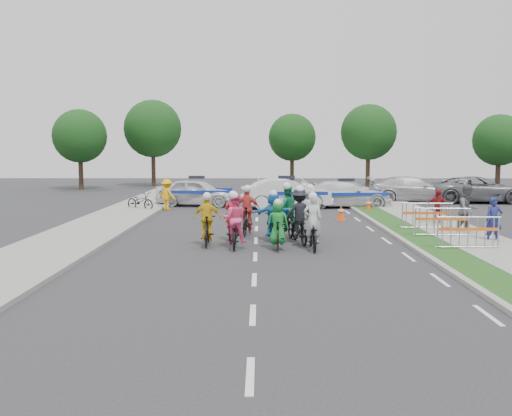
{
  "coord_description": "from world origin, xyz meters",
  "views": [
    {
      "loc": [
        0.14,
        -16.88,
        3.26
      ],
      "look_at": [
        -0.0,
        3.6,
        1.1
      ],
      "focal_mm": 40.0,
      "sensor_mm": 36.0,
      "label": 1
    }
  ],
  "objects_px": {
    "tree_4": "(292,138)",
    "spectator_2": "(437,208)",
    "parked_bike": "(140,201)",
    "rider_8": "(287,216)",
    "rider_4": "(299,221)",
    "civilian_suv": "(478,190)",
    "tree_1": "(369,132)",
    "rider_2": "(234,227)",
    "rider_9": "(247,216)",
    "marshal_hiviz": "(167,195)",
    "cone_0": "(341,213)",
    "rider_5": "(273,220)",
    "rider_3": "(207,225)",
    "rider_1": "(278,230)",
    "cone_1": "(369,205)",
    "tree_3": "(153,129)",
    "spectator_0": "(494,220)",
    "tree_0": "(80,136)",
    "rider_7": "(310,217)",
    "civilian_sedan": "(413,189)",
    "tree_2": "(499,140)",
    "police_car_2": "(346,194)",
    "barrier_2": "(427,217)",
    "rider_0": "(312,231)",
    "spectator_1": "(468,210)",
    "rider_6": "(233,224)",
    "police_car_1": "(286,193)",
    "police_car_0": "(197,192)",
    "barrier_1": "(442,223)",
    "barrier_0": "(468,234)"
  },
  "relations": [
    {
      "from": "spectator_0",
      "to": "spectator_2",
      "type": "distance_m",
      "value": 4.39
    },
    {
      "from": "rider_2",
      "to": "spectator_2",
      "type": "bearing_deg",
      "value": -148.61
    },
    {
      "from": "spectator_2",
      "to": "parked_bike",
      "type": "xyz_separation_m",
      "value": [
        -13.73,
        6.09,
        -0.31
      ]
    },
    {
      "from": "rider_3",
      "to": "rider_9",
      "type": "xyz_separation_m",
      "value": [
        1.28,
        2.42,
        0.03
      ]
    },
    {
      "from": "police_car_2",
      "to": "barrier_2",
      "type": "bearing_deg",
      "value": -166.63
    },
    {
      "from": "marshal_hiviz",
      "to": "rider_5",
      "type": "bearing_deg",
      "value": 147.74
    },
    {
      "from": "civilian_sedan",
      "to": "cone_1",
      "type": "relative_size",
      "value": 7.62
    },
    {
      "from": "rider_2",
      "to": "rider_7",
      "type": "xyz_separation_m",
      "value": [
        2.64,
        2.06,
        0.07
      ]
    },
    {
      "from": "marshal_hiviz",
      "to": "tree_3",
      "type": "bearing_deg",
      "value": -47.67
    },
    {
      "from": "rider_1",
      "to": "marshal_hiviz",
      "type": "xyz_separation_m",
      "value": [
        -5.46,
        11.68,
        0.16
      ]
    },
    {
      "from": "spectator_2",
      "to": "barrier_2",
      "type": "xyz_separation_m",
      "value": [
        -0.86,
        -1.45,
        -0.22
      ]
    },
    {
      "from": "rider_7",
      "to": "marshal_hiviz",
      "type": "distance_m",
      "value": 11.48
    },
    {
      "from": "police_car_2",
      "to": "rider_3",
      "type": "bearing_deg",
      "value": 154.63
    },
    {
      "from": "cone_0",
      "to": "rider_5",
      "type": "bearing_deg",
      "value": -118.47
    },
    {
      "from": "rider_8",
      "to": "tree_3",
      "type": "xyz_separation_m",
      "value": [
        -10.13,
        27.87,
        4.15
      ]
    },
    {
      "from": "rider_1",
      "to": "tree_0",
      "type": "bearing_deg",
      "value": -60.35
    },
    {
      "from": "rider_8",
      "to": "rider_4",
      "type": "bearing_deg",
      "value": 92.53
    },
    {
      "from": "rider_6",
      "to": "marshal_hiviz",
      "type": "relative_size",
      "value": 1.1
    },
    {
      "from": "police_car_2",
      "to": "tree_1",
      "type": "distance_m",
      "value": 16.53
    },
    {
      "from": "rider_8",
      "to": "cone_1",
      "type": "distance_m",
      "value": 9.51
    },
    {
      "from": "spectator_0",
      "to": "tree_0",
      "type": "height_order",
      "value": "tree_0"
    },
    {
      "from": "barrier_0",
      "to": "spectator_2",
      "type": "bearing_deg",
      "value": 81.71
    },
    {
      "from": "spectator_1",
      "to": "rider_1",
      "type": "bearing_deg",
      "value": -179.17
    },
    {
      "from": "spectator_1",
      "to": "barrier_1",
      "type": "bearing_deg",
      "value": -165.46
    },
    {
      "from": "rider_9",
      "to": "police_car_0",
      "type": "bearing_deg",
      "value": -65.67
    },
    {
      "from": "barrier_1",
      "to": "tree_2",
      "type": "height_order",
      "value": "tree_2"
    },
    {
      "from": "spectator_2",
      "to": "tree_3",
      "type": "relative_size",
      "value": 0.21
    },
    {
      "from": "tree_1",
      "to": "tree_3",
      "type": "xyz_separation_m",
      "value": [
        -18.0,
        2.0,
        0.35
      ]
    },
    {
      "from": "rider_2",
      "to": "rider_8",
      "type": "relative_size",
      "value": 0.91
    },
    {
      "from": "rider_2",
      "to": "rider_9",
      "type": "relative_size",
      "value": 0.99
    },
    {
      "from": "spectator_0",
      "to": "marshal_hiviz",
      "type": "relative_size",
      "value": 0.97
    },
    {
      "from": "rider_3",
      "to": "rider_5",
      "type": "relative_size",
      "value": 1.0
    },
    {
      "from": "civilian_suv",
      "to": "tree_1",
      "type": "distance_m",
      "value": 13.96
    },
    {
      "from": "marshal_hiviz",
      "to": "spectator_2",
      "type": "bearing_deg",
      "value": -176.57
    },
    {
      "from": "rider_3",
      "to": "civilian_suv",
      "type": "height_order",
      "value": "rider_3"
    },
    {
      "from": "rider_7",
      "to": "civilian_sedan",
      "type": "relative_size",
      "value": 0.37
    },
    {
      "from": "rider_6",
      "to": "police_car_1",
      "type": "xyz_separation_m",
      "value": [
        2.39,
        10.99,
        0.21
      ]
    },
    {
      "from": "barrier_1",
      "to": "barrier_2",
      "type": "bearing_deg",
      "value": 90.0
    },
    {
      "from": "marshal_hiviz",
      "to": "tree_0",
      "type": "relative_size",
      "value": 0.26
    },
    {
      "from": "police_car_2",
      "to": "tree_0",
      "type": "distance_m",
      "value": 23.49
    },
    {
      "from": "tree_2",
      "to": "civilian_sedan",
      "type": "bearing_deg",
      "value": -135.43
    },
    {
      "from": "rider_1",
      "to": "cone_0",
      "type": "height_order",
      "value": "rider_1"
    },
    {
      "from": "rider_2",
      "to": "cone_1",
      "type": "relative_size",
      "value": 2.67
    },
    {
      "from": "rider_2",
      "to": "police_car_2",
      "type": "distance_m",
      "value": 14.07
    },
    {
      "from": "spectator_1",
      "to": "tree_3",
      "type": "height_order",
      "value": "tree_3"
    },
    {
      "from": "rider_8",
      "to": "police_car_2",
      "type": "relative_size",
      "value": 0.41
    },
    {
      "from": "rider_8",
      "to": "police_car_0",
      "type": "relative_size",
      "value": 0.45
    },
    {
      "from": "rider_0",
      "to": "rider_7",
      "type": "distance_m",
      "value": 2.35
    },
    {
      "from": "tree_4",
      "to": "spectator_2",
      "type": "bearing_deg",
      "value": -80.46
    },
    {
      "from": "police_car_2",
      "to": "tree_0",
      "type": "height_order",
      "value": "tree_0"
    }
  ]
}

